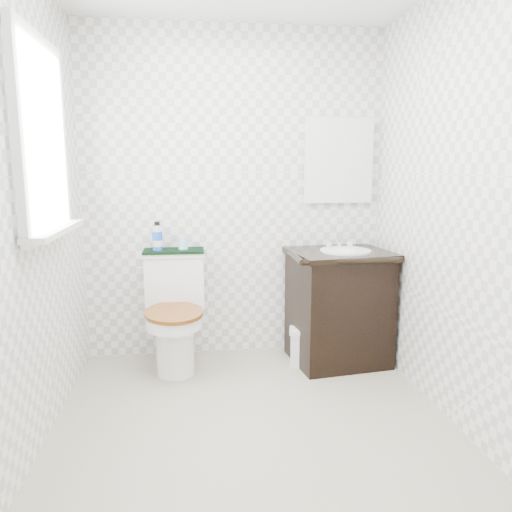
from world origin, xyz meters
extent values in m
plane|color=#BEB899|center=(0.00, 0.00, 0.00)|extent=(2.40, 2.40, 0.00)
plane|color=white|center=(0.00, 1.20, 1.20)|extent=(2.40, 0.00, 2.40)
plane|color=white|center=(0.00, -1.20, 1.20)|extent=(2.40, 0.00, 2.40)
plane|color=white|center=(-1.10, 0.00, 1.20)|extent=(0.00, 2.40, 2.40)
plane|color=white|center=(1.10, 0.00, 1.20)|extent=(0.00, 2.40, 2.40)
cube|color=white|center=(-1.07, 0.25, 1.55)|extent=(0.02, 0.70, 0.90)
cube|color=silver|center=(0.77, 1.18, 1.45)|extent=(0.50, 0.02, 0.60)
cylinder|color=white|center=(-0.45, 0.82, 0.20)|extent=(0.26, 0.26, 0.40)
cube|color=white|center=(-0.45, 1.07, 0.20)|extent=(0.26, 0.28, 0.40)
cube|color=white|center=(-0.45, 1.09, 0.59)|extent=(0.42, 0.18, 0.38)
cube|color=white|center=(-0.45, 1.09, 0.79)|extent=(0.44, 0.20, 0.03)
cylinder|color=white|center=(-0.45, 0.78, 0.40)|extent=(0.38, 0.38, 0.08)
cylinder|color=brown|center=(-0.45, 0.78, 0.45)|extent=(0.42, 0.42, 0.03)
cube|color=black|center=(0.72, 0.90, 0.39)|extent=(0.70, 0.62, 0.78)
cube|color=black|center=(0.72, 0.90, 0.80)|extent=(0.75, 0.66, 0.04)
cylinder|color=white|center=(0.75, 0.87, 0.83)|extent=(0.35, 0.35, 0.01)
ellipsoid|color=white|center=(0.75, 0.87, 0.77)|extent=(0.30, 0.30, 0.15)
cylinder|color=silver|center=(0.75, 1.02, 0.87)|extent=(0.02, 0.02, 0.10)
cube|color=white|center=(0.45, 0.86, 0.12)|extent=(0.19, 0.16, 0.24)
cube|color=white|center=(0.45, 0.86, 0.26)|extent=(0.21, 0.19, 0.03)
cube|color=black|center=(-0.45, 1.09, 0.82)|extent=(0.43, 0.22, 0.02)
cylinder|color=blue|center=(-0.56, 1.08, 0.89)|extent=(0.07, 0.07, 0.13)
cylinder|color=silver|center=(-0.56, 1.08, 0.98)|extent=(0.07, 0.07, 0.04)
cylinder|color=black|center=(-0.56, 1.08, 1.01)|extent=(0.04, 0.04, 0.03)
cone|color=#8DC4E7|center=(-0.38, 1.10, 0.87)|extent=(0.07, 0.07, 0.09)
ellipsoid|color=teal|center=(0.68, 1.02, 0.83)|extent=(0.07, 0.05, 0.02)
camera|label=1|loc=(-0.32, -2.47, 1.42)|focal=35.00mm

